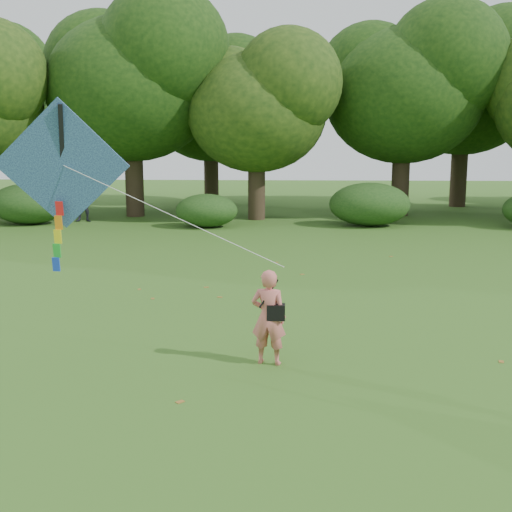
{
  "coord_description": "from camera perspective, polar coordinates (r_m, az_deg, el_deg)",
  "views": [
    {
      "loc": [
        -0.6,
        -9.99,
        3.67
      ],
      "look_at": [
        -1.17,
        2.0,
        1.5
      ],
      "focal_mm": 45.0,
      "sensor_mm": 36.0,
      "label": 1
    }
  ],
  "objects": [
    {
      "name": "tree_line",
      "position": [
        33.01,
        6.86,
        13.54
      ],
      "size": [
        54.7,
        15.3,
        9.48
      ],
      "color": "#3A2D1E",
      "rests_on": "ground"
    },
    {
      "name": "shrub_band",
      "position": [
        27.74,
        2.47,
        4.42
      ],
      "size": [
        39.15,
        3.22,
        1.88
      ],
      "color": "#264919",
      "rests_on": "ground"
    },
    {
      "name": "man_kite_flyer",
      "position": [
        10.61,
        1.13,
        -5.45
      ],
      "size": [
        0.64,
        0.49,
        1.6
      ],
      "primitive_type": "imported",
      "rotation": [
        0.0,
        0.0,
        2.95
      ],
      "color": "#CD6860",
      "rests_on": "ground"
    },
    {
      "name": "fallen_leaves",
      "position": [
        15.4,
        0.73,
        -3.52
      ],
      "size": [
        7.4,
        11.96,
        0.01
      ],
      "color": "brown",
      "rests_on": "ground"
    },
    {
      "name": "ground",
      "position": [
        10.66,
        5.88,
        -9.95
      ],
      "size": [
        100.0,
        100.0,
        0.0
      ],
      "primitive_type": "plane",
      "color": "#265114",
      "rests_on": "ground"
    },
    {
      "name": "crossbody_bag",
      "position": [
        10.55,
        1.76,
        -4.95
      ],
      "size": [
        0.43,
        0.2,
        0.67
      ],
      "color": "black",
      "rests_on": "ground"
    },
    {
      "name": "flying_kite",
      "position": [
        12.13,
        -16.82,
        7.54
      ],
      "size": [
        5.2,
        1.66,
        3.14
      ],
      "color": "#2548A0",
      "rests_on": "ground"
    },
    {
      "name": "bystander_left",
      "position": [
        30.22,
        -15.01,
        4.66
      ],
      "size": [
        0.98,
        0.82,
        1.81
      ],
      "primitive_type": "imported",
      "rotation": [
        0.0,
        0.0,
        0.16
      ],
      "color": "#2B2C3A",
      "rests_on": "ground"
    }
  ]
}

